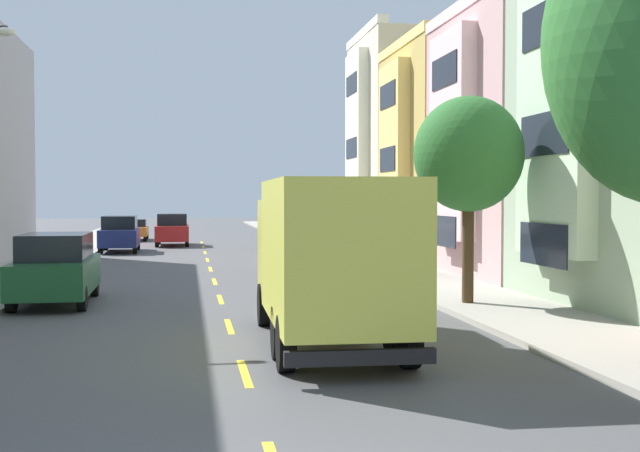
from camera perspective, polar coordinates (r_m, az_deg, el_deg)
The scene contains 15 objects.
ground_plane at distance 36.75m, azimuth -7.73°, elevation -2.58°, with size 160.00×160.00×0.00m, color #4C4C4F.
sidewalk_left at distance 35.28m, azimuth -19.26°, elevation -2.75°, with size 3.20×120.00×0.14m, color #A39E93.
sidewalk_right at distance 35.65m, azimuth 3.85°, elevation -2.59°, with size 3.20×120.00×0.14m, color #A39E93.
lane_centerline_dashes at distance 31.27m, azimuth -7.47°, elevation -3.37°, with size 0.14×47.20×0.01m.
townhouse_third_rose at distance 32.76m, azimuth 20.79°, elevation 5.09°, with size 14.21×8.15×9.93m.
townhouse_fourth_mustard at distance 39.65m, azimuth 12.94°, elevation 4.77°, with size 11.38×8.15×10.15m.
townhouse_fifth_cream at distance 47.51m, azimuth 9.06°, elevation 5.58°, with size 11.23×8.15×12.21m.
street_tree_second at distance 22.08m, azimuth 10.25°, elevation 4.87°, with size 2.90×2.90×5.45m.
delivery_box_truck at distance 16.03m, azimuth 0.62°, elevation -1.83°, with size 2.54×7.16×3.25m.
parked_wagon_sky at distance 32.37m, azimuth 0.43°, elevation -1.75°, with size 1.86×4.72×1.50m.
parked_wagon_champagne at distance 46.88m, azimuth -2.81°, elevation -0.59°, with size 1.89×4.73×1.50m.
parked_suv_navy at distance 45.21m, azimuth -13.69°, elevation -0.51°, with size 2.01×4.82×1.93m.
parked_sedan_orange at distance 57.11m, azimuth -12.75°, elevation -0.22°, with size 1.86×4.52×1.43m.
parked_suv_forest at distance 23.69m, azimuth -17.82°, elevation -2.79°, with size 2.01×4.82×1.93m.
moving_red_sedan at distance 50.49m, azimuth -10.18°, elevation -0.22°, with size 1.95×4.80×1.93m.
Camera 1 is at (-0.94, -6.62, 2.93)m, focal length 46.21 mm.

